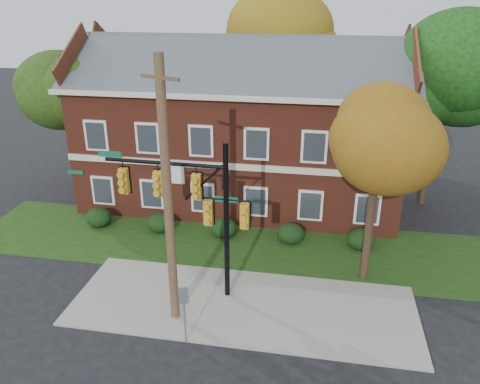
% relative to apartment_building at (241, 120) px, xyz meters
% --- Properties ---
extents(ground, '(120.00, 120.00, 0.00)m').
position_rel_apartment_building_xyz_m(ground, '(2.00, -11.95, -4.99)').
color(ground, black).
rests_on(ground, ground).
extents(sidewalk, '(14.00, 5.00, 0.08)m').
position_rel_apartment_building_xyz_m(sidewalk, '(2.00, -10.95, -4.95)').
color(sidewalk, gray).
rests_on(sidewalk, ground).
extents(grass_strip, '(30.00, 6.00, 0.04)m').
position_rel_apartment_building_xyz_m(grass_strip, '(2.00, -5.95, -4.97)').
color(grass_strip, '#193811').
rests_on(grass_strip, ground).
extents(apartment_building, '(18.80, 8.80, 9.74)m').
position_rel_apartment_building_xyz_m(apartment_building, '(0.00, 0.00, 0.00)').
color(apartment_building, maroon).
rests_on(apartment_building, ground).
extents(hedge_far_left, '(1.40, 1.26, 1.05)m').
position_rel_apartment_building_xyz_m(hedge_far_left, '(-7.00, -5.25, -4.46)').
color(hedge_far_left, black).
rests_on(hedge_far_left, ground).
extents(hedge_left, '(1.40, 1.26, 1.05)m').
position_rel_apartment_building_xyz_m(hedge_left, '(-3.50, -5.25, -4.46)').
color(hedge_left, black).
rests_on(hedge_left, ground).
extents(hedge_center, '(1.40, 1.26, 1.05)m').
position_rel_apartment_building_xyz_m(hedge_center, '(0.00, -5.25, -4.46)').
color(hedge_center, black).
rests_on(hedge_center, ground).
extents(hedge_right, '(1.40, 1.26, 1.05)m').
position_rel_apartment_building_xyz_m(hedge_right, '(3.50, -5.25, -4.46)').
color(hedge_right, black).
rests_on(hedge_right, ground).
extents(hedge_far_right, '(1.40, 1.26, 1.05)m').
position_rel_apartment_building_xyz_m(hedge_far_right, '(7.00, -5.25, -4.46)').
color(hedge_far_right, black).
rests_on(hedge_far_right, ground).
extents(tree_near_right, '(4.50, 4.25, 8.58)m').
position_rel_apartment_building_xyz_m(tree_near_right, '(7.22, -8.09, 1.68)').
color(tree_near_right, black).
rests_on(tree_near_right, ground).
extents(tree_left_rear, '(5.40, 5.10, 8.88)m').
position_rel_apartment_building_xyz_m(tree_left_rear, '(-9.73, -1.12, 1.69)').
color(tree_left_rear, black).
rests_on(tree_left_rear, ground).
extents(tree_right_rear, '(6.30, 5.95, 10.62)m').
position_rel_apartment_building_xyz_m(tree_right_rear, '(11.31, 0.86, 3.13)').
color(tree_right_rear, black).
rests_on(tree_right_rear, ground).
extents(tree_far_rear, '(6.84, 6.46, 11.52)m').
position_rel_apartment_building_xyz_m(tree_far_rear, '(1.34, 7.84, 3.86)').
color(tree_far_rear, black).
rests_on(tree_far_rear, ground).
extents(traffic_signal, '(6.09, 0.54, 6.80)m').
position_rel_apartment_building_xyz_m(traffic_signal, '(0.04, -10.42, -0.77)').
color(traffic_signal, gray).
rests_on(traffic_signal, ground).
extents(utility_pole, '(1.50, 0.73, 10.15)m').
position_rel_apartment_building_xyz_m(utility_pole, '(-0.50, -12.12, 0.16)').
color(utility_pole, '#4D3624').
rests_on(utility_pole, ground).
extents(sign_post, '(0.34, 0.17, 2.41)m').
position_rel_apartment_building_xyz_m(sign_post, '(0.32, -13.46, -3.35)').
color(sign_post, slate).
rests_on(sign_post, ground).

